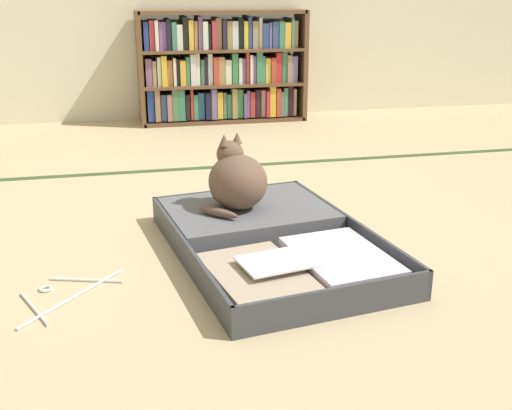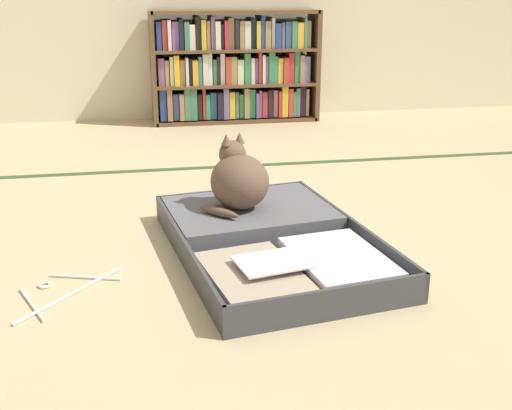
# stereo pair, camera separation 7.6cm
# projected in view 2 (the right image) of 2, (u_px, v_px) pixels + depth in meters

# --- Properties ---
(ground_plane) EXTENTS (10.00, 10.00, 0.00)m
(ground_plane) POSITION_uv_depth(u_px,v_px,m) (244.00, 247.00, 2.23)
(ground_plane) COLOR tan
(tatami_border) EXTENTS (4.80, 0.05, 0.00)m
(tatami_border) POSITION_uv_depth(u_px,v_px,m) (211.00, 167.00, 3.21)
(tatami_border) COLOR #364E27
(tatami_border) RESTS_ON ground_plane
(bookshelf) EXTENTS (1.13, 0.28, 0.74)m
(bookshelf) POSITION_uv_depth(u_px,v_px,m) (234.00, 68.00, 4.24)
(bookshelf) COLOR brown
(bookshelf) RESTS_ON ground_plane
(open_suitcase) EXTENTS (0.76, 1.04, 0.10)m
(open_suitcase) POSITION_uv_depth(u_px,v_px,m) (267.00, 238.00, 2.20)
(open_suitcase) COLOR #3A3E43
(open_suitcase) RESTS_ON ground_plane
(black_cat) EXTENTS (0.30, 0.30, 0.28)m
(black_cat) POSITION_uv_depth(u_px,v_px,m) (238.00, 180.00, 2.31)
(black_cat) COLOR brown
(black_cat) RESTS_ON open_suitcase
(clothes_hanger) EXTENTS (0.31, 0.32, 0.01)m
(clothes_hanger) POSITION_uv_depth(u_px,v_px,m) (62.00, 291.00, 1.90)
(clothes_hanger) COLOR silver
(clothes_hanger) RESTS_ON ground_plane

